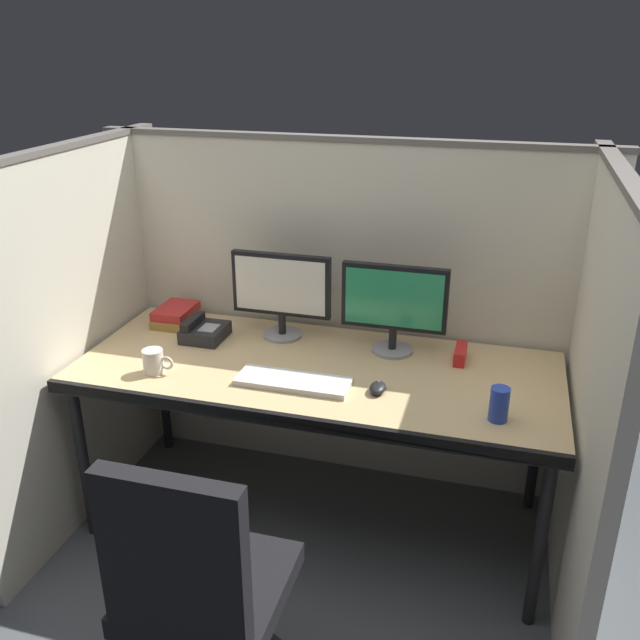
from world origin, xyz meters
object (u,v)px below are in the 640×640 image
Objects in this scene: desk_phone at (204,331)px; monitor_left at (281,290)px; red_stapler at (460,354)px; coffee_mug at (154,361)px; office_chair at (205,626)px; soda_can at (499,404)px; desk at (316,379)px; keyboard_main at (293,381)px; monitor_right at (394,303)px; computer_mouse at (378,388)px; book_stack at (176,315)px.

monitor_left is at bearing 19.38° from desk_phone.
monitor_left reaches higher than desk_phone.
red_stapler is 1.19× the size of coffee_mug.
soda_can is at bearing 41.07° from office_chair.
monitor_left is at bearing 131.47° from desk.
keyboard_main is at bearing -106.05° from desk.
coffee_mug is (-0.37, -0.46, -0.17)m from monitor_left.
monitor_right reaches higher than keyboard_main.
office_chair is at bearing -104.87° from monitor_right.
desk_phone reaches higher than keyboard_main.
keyboard_main is 2.87× the size of red_stapler.
desk is 1.03m from office_chair.
keyboard_main is at bearing -128.69° from monitor_right.
office_chair reaches higher than keyboard_main.
coffee_mug is 0.35m from desk_phone.
keyboard_main is at bearing -65.99° from monitor_left.
computer_mouse is 0.51× the size of desk_phone.
office_chair is 1.40m from red_stapler.
office_chair is at bearing -90.89° from keyboard_main.
book_stack is at bearing 147.09° from desk_phone.
monitor_right is at bearing 135.15° from soda_can.
keyboard_main is 2.26× the size of desk_phone.
computer_mouse is 1.09m from book_stack.
computer_mouse is 0.87m from coffee_mug.
monitor_right is 0.53m from keyboard_main.
red_stapler is at bearing 59.52° from office_chair.
monitor_left is 3.52× the size of soda_can.
office_chair reaches higher than soda_can.
computer_mouse is at bearing -18.21° from desk_phone.
soda_can is at bearing -69.30° from red_stapler.
book_stack is at bearing 178.00° from red_stapler.
office_chair is 1.16m from soda_can.
monitor_right reaches higher than desk_phone.
red_stapler is at bearing -1.13° from monitor_right.
keyboard_main is 0.32m from computer_mouse.
coffee_mug is (0.15, -0.48, 0.01)m from book_stack.
office_chair is (-0.06, -0.97, -0.33)m from desk.
soda_can is (0.71, -0.21, 0.11)m from desk.
desk is 8.44× the size of book_stack.
book_stack is 1.85× the size of soda_can.
book_stack is at bearing 161.65° from soda_can.
desk_phone is at bearing -175.62° from red_stapler.
red_stapler reaches higher than computer_mouse.
office_chair is 2.27× the size of keyboard_main.
desk_phone is (-1.08, -0.08, 0.01)m from red_stapler.
office_chair is at bearing -61.17° from book_stack.
keyboard_main is (-0.31, -0.38, -0.20)m from monitor_right.
monitor_right is at bearing 178.87° from red_stapler.
book_stack reaches higher than computer_mouse.
coffee_mug reaches higher than book_stack.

